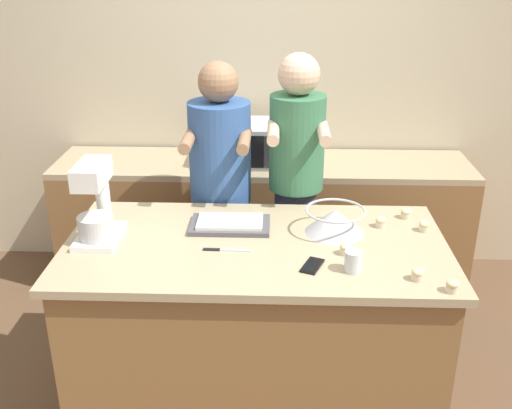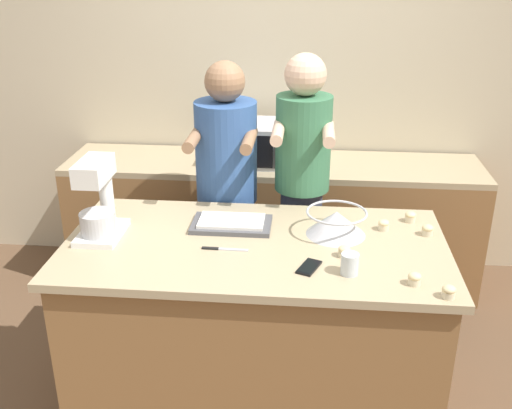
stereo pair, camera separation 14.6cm
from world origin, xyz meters
TOP-DOWN VIEW (x-y plane):
  - ground_plane at (0.00, 0.00)m, footprint 16.00×16.00m
  - back_wall at (0.00, 1.61)m, footprint 10.00×0.06m
  - island_counter at (0.00, 0.00)m, footprint 1.84×0.95m
  - back_counter at (0.00, 1.26)m, footprint 2.80×0.60m
  - person_left at (-0.23, 0.66)m, footprint 0.36×0.52m
  - person_right at (0.21, 0.66)m, footprint 0.33×0.50m
  - stand_mixer at (-0.76, 0.01)m, footprint 0.20×0.30m
  - mixing_bowl at (0.39, 0.13)m, footprint 0.30×0.30m
  - baking_tray at (-0.14, 0.17)m, footprint 0.40×0.23m
  - microwave_oven at (-0.10, 1.26)m, footprint 0.47×0.40m
  - cell_phone at (0.26, -0.22)m, footprint 0.12×0.16m
  - drinking_glass at (0.43, -0.26)m, footprint 0.08×0.08m
  - knife at (-0.15, -0.08)m, footprint 0.22×0.02m
  - cupcake_0 at (0.70, -0.32)m, footprint 0.06×0.06m
  - cupcake_1 at (0.78, 0.32)m, footprint 0.06×0.06m
  - cupcake_2 at (0.84, 0.16)m, footprint 0.06×0.06m
  - cupcake_3 at (0.42, -0.10)m, footprint 0.06×0.06m
  - cupcake_4 at (0.82, -0.42)m, footprint 0.06×0.06m
  - cupcake_5 at (0.63, 0.20)m, footprint 0.06×0.06m

SIDE VIEW (x-z plane):
  - ground_plane at x=0.00m, z-range 0.00..0.00m
  - back_counter at x=0.00m, z-range 0.00..0.89m
  - island_counter at x=0.00m, z-range 0.00..0.91m
  - person_left at x=-0.23m, z-range 0.04..1.70m
  - person_right at x=0.21m, z-range 0.06..1.77m
  - knife at x=-0.15m, z-range 0.91..0.92m
  - cell_phone at x=0.26m, z-range 0.91..0.92m
  - baking_tray at x=-0.14m, z-range 0.91..0.95m
  - cupcake_0 at x=0.70m, z-range 0.91..0.97m
  - cupcake_1 at x=0.78m, z-range 0.91..0.97m
  - cupcake_2 at x=0.84m, z-range 0.91..0.97m
  - cupcake_3 at x=0.42m, z-range 0.91..0.97m
  - cupcake_4 at x=0.82m, z-range 0.91..0.97m
  - cupcake_5 at x=0.63m, z-range 0.91..0.97m
  - drinking_glass at x=0.43m, z-range 0.91..1.01m
  - mixing_bowl at x=0.39m, z-range 0.92..1.04m
  - microwave_oven at x=-0.10m, z-range 0.89..1.15m
  - stand_mixer at x=-0.76m, z-range 0.89..1.28m
  - back_wall at x=0.00m, z-range 0.00..2.70m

